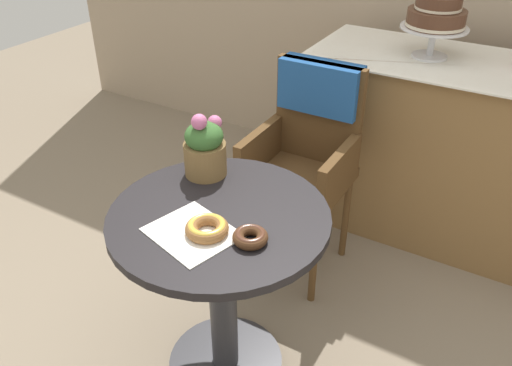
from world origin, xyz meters
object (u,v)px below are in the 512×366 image
Objects in this scene: wicker_chair at (309,138)px; tiered_cake_stand at (436,16)px; donut_mid at (250,236)px; donut_front at (207,228)px; flower_vase at (205,146)px; cafe_table at (221,264)px.

tiered_cake_stand reaches higher than wicker_chair.
donut_mid is 1.42m from tiered_cake_stand.
donut_front is at bearing -90.41° from wicker_chair.
tiered_cake_stand is (0.14, 1.37, 0.34)m from donut_mid.
wicker_chair is 0.78m from tiered_cake_stand.
tiered_cake_stand is (0.48, 1.12, 0.25)m from flower_vase.
wicker_chair is 0.86m from donut_mid.
tiered_cake_stand reaches higher than flower_vase.
wicker_chair reaches higher than donut_mid.
wicker_chair is at bearing 94.24° from donut_front.
tiered_cake_stand is at bearing 77.05° from cafe_table.
donut_front is 0.54× the size of flower_vase.
tiered_cake_stand is at bearing 79.01° from donut_front.
flower_vase reaches higher than donut_mid.
wicker_chair is 8.93× the size of donut_mid.
cafe_table is 0.29m from donut_mid.
tiered_cake_stand reaches higher than donut_front.
tiered_cake_stand is (0.34, 0.54, 0.44)m from wicker_chair.
donut_front is 1.24× the size of donut_mid.
donut_mid is at bearing 13.54° from donut_front.
donut_mid is 0.43m from flower_vase.
flower_vase is 1.24m from tiered_cake_stand.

